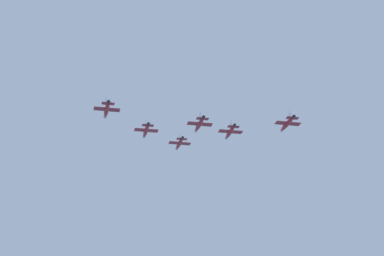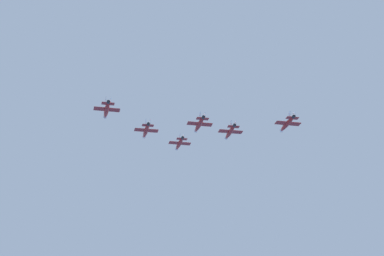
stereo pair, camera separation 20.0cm
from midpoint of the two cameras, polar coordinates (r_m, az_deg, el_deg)
name	(u,v)px [view 2 (the right image)]	position (r m, az deg, el deg)	size (l,w,h in m)	color
jet_lead	(179,143)	(280.61, -1.06, -1.33)	(10.59, 13.36, 3.19)	red
jet_left_wingman	(146,131)	(258.70, -3.93, -0.22)	(10.84, 13.32, 3.21)	red
jet_right_wingman	(230,132)	(265.63, 3.29, -0.34)	(11.28, 13.79, 3.33)	red
jet_left_outer	(107,110)	(238.54, -7.29, 1.56)	(10.73, 13.48, 3.22)	red
jet_right_outer	(287,124)	(251.69, 8.16, 0.37)	(11.04, 13.93, 3.33)	red
jet_slot_rear	(199,124)	(241.71, 0.65, 0.32)	(10.60, 13.30, 3.18)	red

